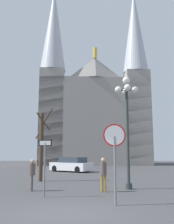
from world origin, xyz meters
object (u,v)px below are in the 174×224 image
object	(u,v)px
street_lamp	(127,110)
bare_tree	(42,144)
parked_car_near_white	(72,165)
pedestrian_walking	(32,172)
stop_sign	(115,147)
cathedral	(93,110)
pedestrian_standing	(103,171)
one_way_arrow_sign	(45,161)

from	to	relation	value
street_lamp	bare_tree	world-z (taller)	street_lamp
parked_car_near_white	pedestrian_walking	distance (m)	14.04
stop_sign	cathedral	bearing A→B (deg)	91.17
cathedral	bare_tree	xyz separation A→B (m)	(-3.67, -27.43, -7.00)
cathedral	street_lamp	size ratio (longest dim) A/B	5.17
cathedral	pedestrian_standing	size ratio (longest dim) A/B	19.20
parked_car_near_white	bare_tree	bearing A→B (deg)	-98.19
bare_tree	parked_car_near_white	distance (m)	9.61
cathedral	pedestrian_walking	xyz separation A→B (m)	(-3.18, -32.10, -8.55)
street_lamp	pedestrian_standing	bearing A→B (deg)	-143.07
street_lamp	pedestrian_walking	bearing A→B (deg)	-170.68
pedestrian_walking	pedestrian_standing	world-z (taller)	pedestrian_standing
street_lamp	pedestrian_standing	size ratio (longest dim) A/B	3.71
cathedral	stop_sign	size ratio (longest dim) A/B	10.70
cathedral	one_way_arrow_sign	distance (m)	34.94
pedestrian_standing	one_way_arrow_sign	bearing A→B (deg)	-148.24
pedestrian_standing	street_lamp	bearing A→B (deg)	36.93
stop_sign	street_lamp	size ratio (longest dim) A/B	0.48
stop_sign	parked_car_near_white	size ratio (longest dim) A/B	0.63
bare_tree	parked_car_near_white	size ratio (longest dim) A/B	1.08
one_way_arrow_sign	bare_tree	world-z (taller)	bare_tree
one_way_arrow_sign	parked_car_near_white	size ratio (longest dim) A/B	0.52
street_lamp	pedestrian_walking	distance (m)	6.06
cathedral	one_way_arrow_sign	bearing A→B (deg)	-93.73
parked_car_near_white	pedestrian_standing	distance (m)	14.50
one_way_arrow_sign	street_lamp	xyz separation A→B (m)	(4.02, 2.67, 2.72)
street_lamp	parked_car_near_white	distance (m)	14.28
one_way_arrow_sign	stop_sign	bearing A→B (deg)	-30.30
one_way_arrow_sign	pedestrian_walking	distance (m)	2.18
street_lamp	pedestrian_standing	distance (m)	3.71
bare_tree	pedestrian_walking	bearing A→B (deg)	-84.04
stop_sign	pedestrian_standing	distance (m)	3.55
stop_sign	bare_tree	distance (m)	9.35
stop_sign	street_lamp	bearing A→B (deg)	76.18
cathedral	pedestrian_standing	distance (m)	33.42
street_lamp	bare_tree	xyz separation A→B (m)	(-5.48, 3.85, -1.78)
stop_sign	one_way_arrow_sign	distance (m)	3.45
street_lamp	bare_tree	distance (m)	6.93
cathedral	bare_tree	distance (m)	28.54
street_lamp	stop_sign	bearing A→B (deg)	-103.82
street_lamp	pedestrian_standing	world-z (taller)	street_lamp
cathedral	pedestrian_walking	distance (m)	33.37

